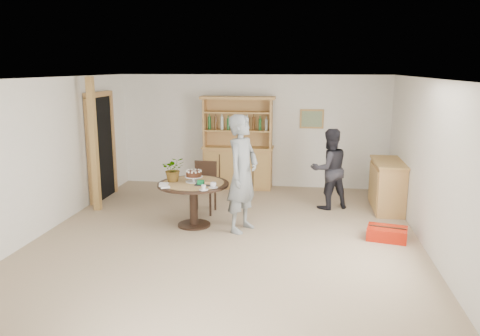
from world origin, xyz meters
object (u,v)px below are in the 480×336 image
at_px(dining_chair, 204,184).
at_px(adult_person, 329,169).
at_px(teen_boy, 242,174).
at_px(dining_table, 193,191).
at_px(hutch, 238,157).
at_px(red_suitcase, 387,233).
at_px(sideboard, 387,185).

relative_size(dining_chair, adult_person, 0.61).
relative_size(dining_chair, teen_boy, 0.49).
xyz_separation_m(dining_chair, adult_person, (2.30, 0.55, 0.23)).
bearing_deg(teen_boy, dining_table, 105.67).
height_order(hutch, dining_chair, hutch).
xyz_separation_m(dining_chair, red_suitcase, (3.16, -1.05, -0.43)).
distance_m(dining_table, red_suitcase, 3.21).
height_order(sideboard, dining_chair, dining_chair).
height_order(dining_chair, red_suitcase, dining_chair).
xyz_separation_m(dining_table, teen_boy, (0.85, -0.10, 0.36)).
xyz_separation_m(dining_table, dining_chair, (0.00, 0.83, -0.07)).
bearing_deg(sideboard, hutch, 157.79).
relative_size(sideboard, teen_boy, 0.65).
distance_m(sideboard, red_suitcase, 1.71).
bearing_deg(dining_chair, adult_person, 16.42).
height_order(hutch, sideboard, hutch).
bearing_deg(teen_boy, sideboard, -36.66).
xyz_separation_m(hutch, sideboard, (3.04, -1.24, -0.22)).
bearing_deg(red_suitcase, dining_table, -171.45).
bearing_deg(dining_table, adult_person, 30.78).
height_order(dining_chair, adult_person, adult_person).
height_order(hutch, adult_person, hutch).
bearing_deg(teen_boy, red_suitcase, -70.55).
bearing_deg(dining_chair, dining_table, -87.21).
height_order(dining_table, dining_chair, dining_chair).
relative_size(dining_table, teen_boy, 0.62).
distance_m(teen_boy, adult_person, 2.08).
relative_size(dining_table, dining_chair, 1.27).
xyz_separation_m(hutch, dining_table, (-0.37, -2.67, -0.08)).
relative_size(teen_boy, red_suitcase, 2.86).
height_order(sideboard, teen_boy, teen_boy).
height_order(sideboard, dining_table, sideboard).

